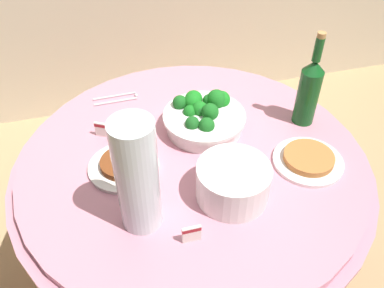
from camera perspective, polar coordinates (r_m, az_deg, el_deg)
The scene contains 11 objects.
ground_plane at distance 1.90m, azimuth 0.00°, elevation -18.00°, with size 6.00×6.00×0.00m, color tan.
buffet_table at distance 1.58m, azimuth 0.00°, elevation -11.21°, with size 1.16×1.16×0.74m.
broccoli_bowl at distance 1.39m, azimuth 1.66°, elevation 3.86°, with size 0.28×0.28×0.12m.
plate_stack at distance 1.16m, azimuth 5.76°, elevation -5.33°, with size 0.21×0.21×0.11m.
wine_bottle at distance 1.42m, azimuth 16.03°, elevation 7.27°, with size 0.07×0.07×0.34m.
decorative_fruit_vase at distance 1.03m, azimuth -7.63°, elevation -4.91°, with size 0.11×0.11×0.34m.
serving_tongs at distance 1.57m, azimuth -10.43°, elevation 6.29°, with size 0.17×0.05×0.01m.
food_plate_stir_fry at distance 1.28m, azimuth -9.54°, elevation -2.88°, with size 0.22×0.22×0.03m.
food_plate_peanuts at distance 1.33m, azimuth 15.95°, elevation -2.10°, with size 0.22×0.22×0.03m.
label_placard_front at distance 1.07m, azimuth -0.06°, elevation -12.36°, with size 0.05×0.01×0.05m.
label_placard_mid at distance 1.39m, azimuth -12.45°, elevation 2.07°, with size 0.05×0.03×0.05m.
Camera 1 is at (-0.24, -0.91, 1.64)m, focal length 38.15 mm.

